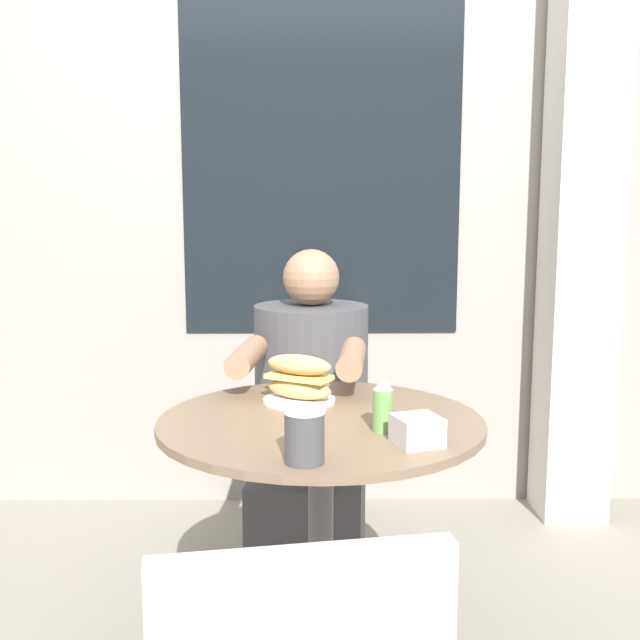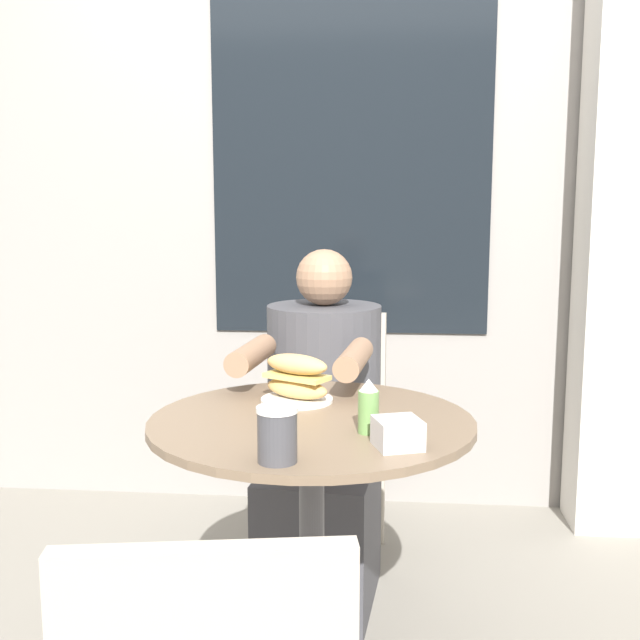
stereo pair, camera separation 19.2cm
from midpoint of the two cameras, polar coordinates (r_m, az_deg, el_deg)
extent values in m
cube|color=gray|center=(3.11, -2.00, 11.40)|extent=(8.00, 0.08, 2.80)
cube|color=black|center=(3.09, -1.74, 15.25)|extent=(1.12, 0.01, 1.74)
cube|color=beige|center=(3.07, 17.59, 7.32)|extent=(0.25, 0.25, 2.40)
cylinder|color=brown|center=(1.76, -3.09, -7.84)|extent=(0.76, 0.76, 0.02)
cylinder|color=#515156|center=(1.90, -3.00, -18.64)|extent=(0.06, 0.06, 0.72)
cube|color=#ADA393|center=(2.64, -2.75, -9.20)|extent=(0.42, 0.42, 0.02)
cube|color=#ADA393|center=(2.75, -2.28, -3.73)|extent=(0.35, 0.07, 0.42)
cylinder|color=#ADA393|center=(2.55, 0.56, -15.26)|extent=(0.03, 0.03, 0.43)
cylinder|color=#ADA393|center=(2.60, -6.97, -14.89)|extent=(0.03, 0.03, 0.43)
cylinder|color=#ADA393|center=(2.85, 1.12, -12.60)|extent=(0.03, 0.03, 0.43)
cylinder|color=#ADA393|center=(2.90, -5.57, -12.33)|extent=(0.03, 0.03, 0.43)
cube|color=#424247|center=(2.45, -3.15, -16.04)|extent=(0.38, 0.48, 0.45)
cylinder|color=#424247|center=(2.36, -3.00, -4.87)|extent=(0.36, 0.36, 0.49)
sphere|color=#8E6B51|center=(2.31, -3.07, 3.25)|extent=(0.17, 0.17, 0.17)
cylinder|color=#8E6B51|center=(2.00, -0.31, -2.94)|extent=(0.10, 0.29, 0.07)
cylinder|color=#8E6B51|center=(2.05, -8.26, -2.77)|extent=(0.10, 0.29, 0.07)
cylinder|color=white|center=(1.90, -4.50, -6.15)|extent=(0.18, 0.18, 0.01)
ellipsoid|color=tan|center=(1.90, -4.51, -5.29)|extent=(0.19, 0.15, 0.05)
cube|color=#D6BC66|center=(1.89, -4.53, -4.37)|extent=(0.18, 0.14, 0.01)
ellipsoid|color=tan|center=(1.88, -4.54, -3.45)|extent=(0.19, 0.15, 0.05)
cylinder|color=#424247|center=(1.45, -5.04, -8.99)|extent=(0.08, 0.08, 0.10)
cylinder|color=white|center=(1.43, -5.06, -6.91)|extent=(0.08, 0.08, 0.01)
cube|color=silver|center=(1.56, 3.90, -8.45)|extent=(0.11, 0.11, 0.06)
cylinder|color=#66934C|center=(1.64, 1.46, -6.94)|extent=(0.05, 0.05, 0.09)
cone|color=white|center=(1.63, 1.47, -4.90)|extent=(0.04, 0.04, 0.03)
camera|label=1|loc=(0.10, -92.86, -0.43)|focal=42.00mm
camera|label=2|loc=(0.10, 87.14, 0.43)|focal=42.00mm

